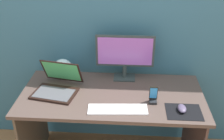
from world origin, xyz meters
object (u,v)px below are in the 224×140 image
object	(u,v)px
monitor	(125,55)
mouse	(182,108)
phone_in_dock	(153,97)
laptop	(57,86)
fishbowl	(63,69)
keyboard_external	(118,109)

from	to	relation	value
monitor	mouse	world-z (taller)	monitor
mouse	phone_in_dock	size ratio (longest dim) A/B	0.72
mouse	phone_in_dock	bearing A→B (deg)	154.06
monitor	mouse	distance (m)	0.65
monitor	mouse	bearing A→B (deg)	-47.07
laptop	phone_in_dock	xyz separation A→B (m)	(0.75, -0.11, 0.00)
laptop	phone_in_dock	size ratio (longest dim) A/B	2.77
laptop	phone_in_dock	world-z (taller)	laptop
laptop	mouse	xyz separation A→B (m)	(0.94, -0.21, -0.03)
monitor	laptop	bearing A→B (deg)	-155.09
fishbowl	keyboard_external	distance (m)	0.68
keyboard_external	mouse	world-z (taller)	mouse
keyboard_external	mouse	size ratio (longest dim) A/B	4.23
monitor	keyboard_external	bearing A→B (deg)	-94.21
monitor	fishbowl	xyz separation A→B (m)	(-0.53, -0.01, -0.14)
keyboard_external	phone_in_dock	xyz separation A→B (m)	(0.26, 0.11, 0.04)
monitor	phone_in_dock	distance (m)	0.45
laptop	fishbowl	xyz separation A→B (m)	(-0.00, 0.23, 0.03)
monitor	fishbowl	bearing A→B (deg)	-178.66
monitor	fishbowl	world-z (taller)	monitor
monitor	keyboard_external	size ratio (longest dim) A/B	1.14
fishbowl	mouse	size ratio (longest dim) A/B	1.67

